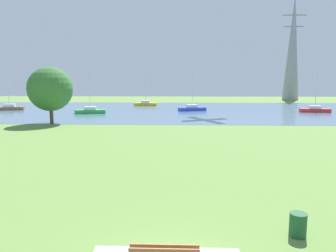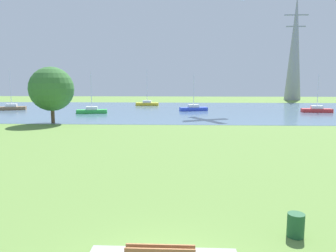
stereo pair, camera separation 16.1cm
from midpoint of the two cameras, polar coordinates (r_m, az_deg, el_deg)
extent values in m
plane|color=olive|center=(30.03, 1.28, -1.89)|extent=(160.00, 160.00, 0.00)
cube|color=brown|center=(8.86, -1.20, -21.65)|extent=(1.80, 0.05, 0.44)
cylinder|color=#1E512D|center=(11.94, 21.83, -16.06)|extent=(0.56, 0.56, 0.80)
cube|color=slate|center=(57.82, 1.74, 2.89)|extent=(140.00, 40.00, 0.02)
cube|color=brown|center=(64.19, -26.51, 2.84)|extent=(5.03, 2.92, 0.60)
cube|color=white|center=(64.15, -26.54, 3.32)|extent=(2.05, 1.61, 0.50)
cylinder|color=silver|center=(64.02, -26.72, 6.17)|extent=(0.10, 0.10, 6.89)
cube|color=green|center=(52.95, -13.78, 2.53)|extent=(5.00, 2.40, 0.60)
cube|color=white|center=(52.91, -13.80, 3.12)|extent=(1.98, 1.43, 0.50)
cylinder|color=silver|center=(52.76, -13.89, 6.06)|extent=(0.10, 0.10, 5.94)
cube|color=blue|center=(56.25, 4.25, 3.04)|extent=(5.03, 2.72, 0.60)
cube|color=white|center=(56.21, 4.26, 3.60)|extent=(2.03, 1.54, 0.50)
cylinder|color=silver|center=(56.07, 4.29, 6.24)|extent=(0.10, 0.10, 5.69)
cube|color=yellow|center=(68.30, -4.10, 3.91)|extent=(4.81, 1.54, 0.60)
cube|color=white|center=(68.27, -4.10, 4.38)|extent=(1.81, 1.11, 0.50)
cylinder|color=silver|center=(68.14, -4.13, 7.23)|extent=(0.10, 0.10, 7.29)
cube|color=red|center=(58.86, 24.69, 2.55)|extent=(4.94, 2.02, 0.60)
cube|color=white|center=(58.82, 24.72, 3.08)|extent=(1.91, 1.29, 0.50)
cylinder|color=silver|center=(58.68, 24.87, 5.65)|extent=(0.10, 0.10, 5.78)
cylinder|color=brown|center=(41.79, -20.22, 2.03)|extent=(0.44, 0.44, 2.35)
sphere|color=#376C33|center=(41.61, -20.42, 6.22)|extent=(5.39, 5.39, 5.39)
cone|color=gray|center=(96.18, 21.33, 12.92)|extent=(4.40, 4.40, 28.62)
cube|color=gray|center=(97.37, 21.60, 17.95)|extent=(6.40, 0.30, 0.30)
cube|color=gray|center=(96.87, 21.51, 16.21)|extent=(5.20, 0.30, 0.30)
camera|label=1|loc=(0.08, -90.21, -0.03)|focal=34.10mm
camera|label=2|loc=(0.08, 89.79, 0.03)|focal=34.10mm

